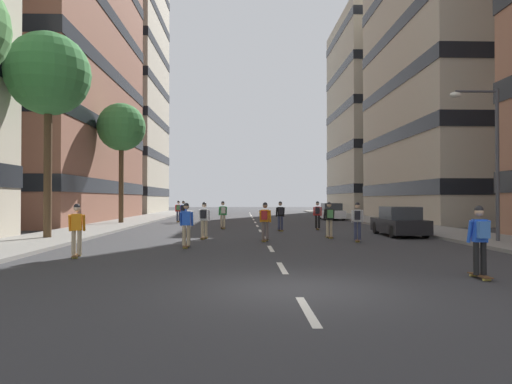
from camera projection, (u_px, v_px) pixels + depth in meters
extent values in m
plane|color=#333335|center=(257.00, 225.00, 34.11)|extent=(144.34, 144.34, 0.00)
cube|color=gray|center=(127.00, 222.00, 36.79)|extent=(3.80, 66.15, 0.14)
cube|color=gray|center=(382.00, 222.00, 37.45)|extent=(3.80, 66.15, 0.14)
cube|color=silver|center=(307.00, 311.00, 8.07)|extent=(0.16, 2.20, 0.01)
cube|color=silver|center=(282.00, 268.00, 13.07)|extent=(0.16, 2.20, 0.01)
cube|color=silver|center=(271.00, 249.00, 18.07)|extent=(0.16, 2.20, 0.01)
cube|color=silver|center=(264.00, 238.00, 23.06)|extent=(0.16, 2.20, 0.01)
cube|color=silver|center=(260.00, 231.00, 28.06)|extent=(0.16, 2.20, 0.01)
cube|color=silver|center=(257.00, 226.00, 33.06)|extent=(0.16, 2.20, 0.01)
cube|color=silver|center=(255.00, 222.00, 38.06)|extent=(0.16, 2.20, 0.01)
cube|color=silver|center=(254.00, 220.00, 43.05)|extent=(0.16, 2.20, 0.01)
cube|color=silver|center=(252.00, 217.00, 48.05)|extent=(0.16, 2.20, 0.01)
cube|color=silver|center=(251.00, 216.00, 53.05)|extent=(0.16, 2.20, 0.01)
cube|color=silver|center=(250.00, 214.00, 58.04)|extent=(0.16, 2.20, 0.01)
cube|color=silver|center=(250.00, 213.00, 63.04)|extent=(0.16, 2.20, 0.01)
cube|color=brown|center=(19.00, 23.00, 39.86)|extent=(16.22, 23.32, 34.05)
cube|color=black|center=(17.00, 187.00, 39.66)|extent=(16.34, 23.44, 1.10)
cube|color=black|center=(18.00, 130.00, 39.73)|extent=(16.34, 23.44, 1.10)
cube|color=black|center=(18.00, 73.00, 39.80)|extent=(16.34, 23.44, 1.10)
cube|color=black|center=(19.00, 17.00, 39.87)|extent=(16.34, 23.44, 1.10)
cube|color=#B2A893|center=(99.00, 73.00, 62.41)|extent=(16.22, 16.30, 37.65)
cube|color=black|center=(98.00, 192.00, 62.18)|extent=(16.34, 16.42, 1.10)
cube|color=black|center=(99.00, 157.00, 62.25)|extent=(16.34, 16.42, 1.10)
cube|color=black|center=(99.00, 122.00, 62.31)|extent=(16.34, 16.42, 1.10)
cube|color=black|center=(99.00, 87.00, 62.38)|extent=(16.34, 16.42, 1.10)
cube|color=black|center=(99.00, 52.00, 62.44)|extent=(16.34, 16.42, 1.10)
cube|color=black|center=(99.00, 17.00, 62.51)|extent=(16.34, 16.42, 1.10)
cube|color=#B2A893|center=(483.00, 13.00, 41.17)|extent=(16.22, 19.48, 36.67)
cube|color=black|center=(484.00, 189.00, 40.95)|extent=(16.34, 19.60, 1.10)
cube|color=black|center=(484.00, 137.00, 41.02)|extent=(16.34, 19.60, 1.10)
cube|color=black|center=(483.00, 86.00, 41.08)|extent=(16.34, 19.60, 1.10)
cube|color=black|center=(483.00, 34.00, 41.15)|extent=(16.34, 19.60, 1.10)
cube|color=#B2A893|center=(397.00, 116.00, 63.62)|extent=(16.22, 17.27, 26.36)
cube|color=black|center=(398.00, 190.00, 63.48)|extent=(16.34, 17.39, 1.10)
cube|color=black|center=(398.00, 151.00, 63.55)|extent=(16.34, 17.39, 1.10)
cube|color=black|center=(397.00, 113.00, 63.63)|extent=(16.34, 17.39, 1.10)
cube|color=black|center=(397.00, 74.00, 63.70)|extent=(16.34, 17.39, 1.10)
cube|color=black|center=(397.00, 36.00, 63.77)|extent=(16.34, 17.39, 1.10)
cube|color=silver|center=(331.00, 214.00, 42.68)|extent=(1.80, 4.40, 0.70)
cube|color=#2D3338|center=(331.00, 207.00, 42.54)|extent=(1.60, 2.10, 0.64)
cylinder|color=black|center=(320.00, 216.00, 44.10)|extent=(0.22, 0.64, 0.64)
cylinder|color=black|center=(337.00, 216.00, 44.15)|extent=(0.22, 0.64, 0.64)
cylinder|color=black|center=(325.00, 217.00, 41.20)|extent=(0.22, 0.64, 0.64)
cylinder|color=black|center=(343.00, 217.00, 41.25)|extent=(0.22, 0.64, 0.64)
cube|color=black|center=(399.00, 226.00, 24.31)|extent=(1.80, 4.40, 0.70)
cube|color=#2D3338|center=(400.00, 213.00, 24.17)|extent=(1.60, 2.10, 0.64)
cylinder|color=black|center=(376.00, 228.00, 25.73)|extent=(0.22, 0.64, 0.64)
cylinder|color=black|center=(405.00, 228.00, 25.78)|extent=(0.22, 0.64, 0.64)
cylinder|color=black|center=(393.00, 232.00, 22.83)|extent=(0.22, 0.64, 0.64)
cylinder|color=black|center=(425.00, 232.00, 22.88)|extent=(0.22, 0.64, 0.64)
cylinder|color=#4C3823|center=(121.00, 183.00, 35.12)|extent=(0.36, 0.36, 5.95)
sphere|color=#387A3D|center=(121.00, 127.00, 35.18)|extent=(3.59, 3.59, 3.59)
cylinder|color=#4C3823|center=(48.00, 170.00, 21.78)|extent=(0.36, 0.36, 6.32)
sphere|color=#387A3D|center=(48.00, 74.00, 21.85)|extent=(3.87, 3.87, 3.87)
cylinder|color=#3F3F44|center=(497.00, 165.00, 19.93)|extent=(0.16, 0.16, 6.50)
cylinder|color=#3F3F44|center=(476.00, 91.00, 19.94)|extent=(1.80, 0.10, 0.10)
ellipsoid|color=silver|center=(456.00, 95.00, 19.91)|extent=(0.50, 0.30, 0.24)
cube|color=brown|center=(76.00, 255.00, 15.36)|extent=(0.36, 0.92, 0.02)
cylinder|color=#D8BF4C|center=(78.00, 255.00, 15.67)|extent=(0.19, 0.10, 0.07)
cylinder|color=#D8BF4C|center=(75.00, 258.00, 15.05)|extent=(0.19, 0.10, 0.07)
cylinder|color=tan|center=(74.00, 243.00, 15.35)|extent=(0.16, 0.16, 0.80)
cylinder|color=tan|center=(79.00, 243.00, 15.39)|extent=(0.16, 0.16, 0.80)
cube|color=orange|center=(77.00, 222.00, 15.38)|extent=(0.35, 0.26, 0.55)
cylinder|color=orange|center=(70.00, 223.00, 15.38)|extent=(0.13, 0.24, 0.55)
cylinder|color=orange|center=(84.00, 223.00, 15.47)|extent=(0.13, 0.24, 0.55)
sphere|color=beige|center=(77.00, 208.00, 15.40)|extent=(0.22, 0.22, 0.22)
sphere|color=black|center=(77.00, 207.00, 15.40)|extent=(0.21, 0.21, 0.21)
cube|color=brown|center=(480.00, 275.00, 11.30)|extent=(0.21, 0.90, 0.02)
cylinder|color=#D8BF4C|center=(473.00, 275.00, 11.62)|extent=(0.18, 0.07, 0.07)
cylinder|color=#D8BF4C|center=(487.00, 280.00, 10.98)|extent=(0.18, 0.07, 0.07)
cylinder|color=black|center=(476.00, 258.00, 11.31)|extent=(0.14, 0.14, 0.80)
cylinder|color=black|center=(484.00, 258.00, 11.31)|extent=(0.14, 0.14, 0.80)
cube|color=blue|center=(480.00, 231.00, 11.32)|extent=(0.32, 0.20, 0.55)
cylinder|color=blue|center=(470.00, 232.00, 11.36)|extent=(0.09, 0.23, 0.55)
cylinder|color=blue|center=(488.00, 232.00, 11.37)|extent=(0.09, 0.23, 0.55)
sphere|color=tan|center=(479.00, 212.00, 11.34)|extent=(0.22, 0.22, 0.22)
sphere|color=black|center=(479.00, 210.00, 11.35)|extent=(0.21, 0.21, 0.21)
cube|color=#3F72BF|center=(483.00, 230.00, 11.14)|extent=(0.26, 0.16, 0.40)
cube|color=brown|center=(329.00, 236.00, 22.89)|extent=(0.25, 0.91, 0.02)
cylinder|color=#D8BF4C|center=(328.00, 237.00, 23.20)|extent=(0.18, 0.08, 0.07)
cylinder|color=#D8BF4C|center=(331.00, 238.00, 22.57)|extent=(0.18, 0.08, 0.07)
cylinder|color=tan|center=(327.00, 228.00, 22.88)|extent=(0.15, 0.15, 0.80)
cylinder|color=tan|center=(331.00, 228.00, 22.90)|extent=(0.15, 0.15, 0.80)
cube|color=black|center=(329.00, 214.00, 22.90)|extent=(0.33, 0.22, 0.55)
cylinder|color=black|center=(325.00, 215.00, 22.93)|extent=(0.10, 0.23, 0.55)
cylinder|color=black|center=(333.00, 215.00, 22.97)|extent=(0.10, 0.23, 0.55)
sphere|color=tan|center=(329.00, 205.00, 22.93)|extent=(0.22, 0.22, 0.22)
sphere|color=black|center=(329.00, 204.00, 22.93)|extent=(0.21, 0.21, 0.21)
cube|color=#4C8C4C|center=(330.00, 214.00, 22.72)|extent=(0.27, 0.18, 0.40)
cube|color=brown|center=(318.00, 228.00, 29.12)|extent=(0.33, 0.92, 0.02)
cylinder|color=#D8BF4C|center=(317.00, 229.00, 29.44)|extent=(0.19, 0.10, 0.07)
cylinder|color=#D8BF4C|center=(318.00, 229.00, 28.80)|extent=(0.19, 0.10, 0.07)
cylinder|color=black|center=(316.00, 222.00, 29.14)|extent=(0.16, 0.16, 0.80)
cylinder|color=black|center=(319.00, 222.00, 29.12)|extent=(0.16, 0.16, 0.80)
cube|color=red|center=(318.00, 211.00, 29.13)|extent=(0.35, 0.24, 0.55)
cylinder|color=red|center=(314.00, 211.00, 29.21)|extent=(0.12, 0.24, 0.55)
cylinder|color=red|center=(321.00, 211.00, 29.16)|extent=(0.12, 0.24, 0.55)
sphere|color=beige|center=(318.00, 204.00, 29.16)|extent=(0.22, 0.22, 0.22)
sphere|color=black|center=(318.00, 203.00, 29.16)|extent=(0.21, 0.21, 0.21)
cube|color=black|center=(318.00, 211.00, 28.96)|extent=(0.28, 0.20, 0.40)
cube|color=brown|center=(186.00, 246.00, 18.40)|extent=(0.20, 0.90, 0.02)
cylinder|color=#D8BF4C|center=(187.00, 246.00, 18.72)|extent=(0.18, 0.07, 0.07)
cylinder|color=#D8BF4C|center=(185.00, 248.00, 18.08)|extent=(0.18, 0.07, 0.07)
cylinder|color=tan|center=(184.00, 235.00, 18.40)|extent=(0.14, 0.14, 0.80)
cylinder|color=tan|center=(189.00, 235.00, 18.41)|extent=(0.14, 0.14, 0.80)
cube|color=blue|center=(186.00, 218.00, 18.41)|extent=(0.32, 0.20, 0.55)
cylinder|color=blue|center=(181.00, 219.00, 18.46)|extent=(0.09, 0.23, 0.55)
cylinder|color=blue|center=(192.00, 219.00, 18.47)|extent=(0.09, 0.23, 0.55)
sphere|color=tan|center=(186.00, 207.00, 18.44)|extent=(0.22, 0.22, 0.22)
sphere|color=black|center=(186.00, 205.00, 18.44)|extent=(0.21, 0.21, 0.21)
cube|color=brown|center=(204.00, 237.00, 22.35)|extent=(0.35, 0.92, 0.02)
cylinder|color=#D8BF4C|center=(206.00, 238.00, 22.67)|extent=(0.19, 0.10, 0.07)
cylinder|color=#D8BF4C|center=(202.00, 239.00, 22.03)|extent=(0.19, 0.10, 0.07)
cylinder|color=tan|center=(202.00, 229.00, 22.37)|extent=(0.16, 0.16, 0.80)
cylinder|color=tan|center=(206.00, 229.00, 22.34)|extent=(0.16, 0.16, 0.80)
cube|color=white|center=(204.00, 215.00, 22.37)|extent=(0.35, 0.25, 0.55)
cylinder|color=white|center=(200.00, 215.00, 22.45)|extent=(0.13, 0.24, 0.55)
cylinder|color=white|center=(209.00, 215.00, 22.38)|extent=(0.13, 0.24, 0.55)
sphere|color=beige|center=(204.00, 205.00, 22.39)|extent=(0.22, 0.22, 0.22)
sphere|color=black|center=(204.00, 204.00, 22.39)|extent=(0.21, 0.21, 0.21)
cube|color=black|center=(203.00, 214.00, 22.19)|extent=(0.28, 0.20, 0.40)
cube|color=brown|center=(183.00, 222.00, 36.98)|extent=(0.36, 0.92, 0.02)
cylinder|color=#D8BF4C|center=(185.00, 222.00, 37.29)|extent=(0.19, 0.10, 0.07)
cylinder|color=#D8BF4C|center=(182.00, 223.00, 36.66)|extent=(0.19, 0.10, 0.07)
cylinder|color=#594C47|center=(182.00, 217.00, 36.99)|extent=(0.16, 0.16, 0.80)
cylinder|color=#594C47|center=(184.00, 217.00, 36.97)|extent=(0.16, 0.16, 0.80)
cube|color=blue|center=(183.00, 208.00, 36.99)|extent=(0.35, 0.25, 0.55)
cylinder|color=blue|center=(181.00, 209.00, 37.07)|extent=(0.13, 0.24, 0.55)
cylinder|color=blue|center=(186.00, 209.00, 37.01)|extent=(0.13, 0.24, 0.55)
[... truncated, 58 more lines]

